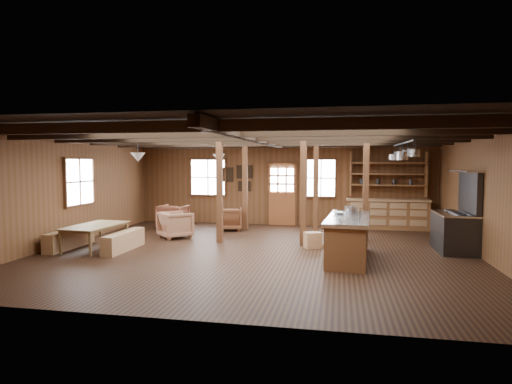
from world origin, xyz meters
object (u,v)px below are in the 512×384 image
at_px(armchair_a, 173,217).
at_px(armchair_c, 176,225).
at_px(kitchen_island, 348,238).
at_px(dining_table, 97,237).
at_px(armchair_b, 230,219).
at_px(commercial_range, 456,225).

height_order(armchair_a, armchair_c, armchair_a).
height_order(kitchen_island, dining_table, kitchen_island).
bearing_deg(armchair_b, kitchen_island, 123.86).
height_order(kitchen_island, armchair_a, kitchen_island).
bearing_deg(dining_table, armchair_b, -32.20).
bearing_deg(armchair_b, armchair_a, -10.99).
xyz_separation_m(commercial_range, armchair_a, (-7.96, 2.00, -0.25)).
relative_size(kitchen_island, dining_table, 1.51).
bearing_deg(armchair_b, commercial_range, 149.09).
distance_m(dining_table, armchair_b, 4.24).
bearing_deg(dining_table, kitchen_island, -86.44).
relative_size(commercial_range, armchair_b, 2.51).
bearing_deg(armchair_a, armchair_b, -175.25).
distance_m(kitchen_island, dining_table, 6.01).
relative_size(kitchen_island, armchair_b, 3.30).
relative_size(commercial_range, dining_table, 1.15).
distance_m(kitchen_island, armchair_c, 5.04).
relative_size(kitchen_island, commercial_range, 1.31).
distance_m(commercial_range, dining_table, 8.67).
xyz_separation_m(commercial_range, dining_table, (-8.55, -1.42, -0.33)).
bearing_deg(armchair_c, armchair_b, -80.50).
bearing_deg(commercial_range, armchair_c, 176.62).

